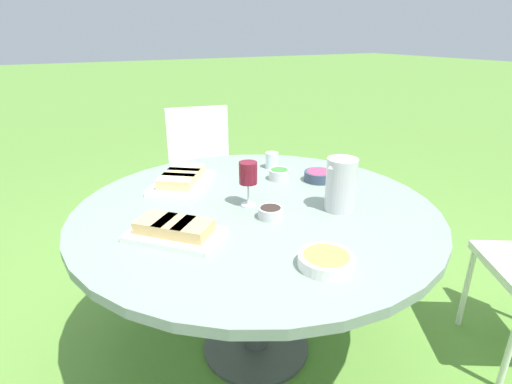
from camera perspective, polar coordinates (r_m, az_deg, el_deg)
name	(u,v)px	position (r m, az deg, el deg)	size (l,w,h in m)	color
ground_plane	(256,346)	(2.02, 0.00, -21.15)	(40.00, 40.00, 0.00)	#5B8C38
dining_table	(256,225)	(1.65, 0.00, -4.71)	(1.45, 1.45, 0.72)	#4C4C51
chair_far_back	(202,162)	(2.85, -7.74, 4.32)	(0.51, 0.50, 0.89)	silver
water_pitcher	(341,184)	(1.57, 12.02, 1.06)	(0.13, 0.12, 0.21)	silver
wine_glass	(248,175)	(1.56, -1.14, 2.51)	(0.07, 0.07, 0.18)	silver
platter_bread_main	(175,230)	(1.39, -11.55, -5.32)	(0.35, 0.36, 0.06)	white
platter_charcuterie	(182,179)	(1.85, -10.55, 1.87)	(0.38, 0.40, 0.06)	white
bowl_fries	(326,260)	(1.22, 9.99, -9.55)	(0.17, 0.17, 0.04)	white
bowl_salad	(279,174)	(1.89, 3.34, 2.61)	(0.10, 0.10, 0.05)	silver
bowl_olives	(270,212)	(1.50, 2.07, -2.88)	(0.09, 0.09, 0.04)	silver
bowl_dip_red	(319,175)	(1.89, 8.93, 2.35)	(0.13, 0.13, 0.05)	#334256
cup_water_near	(272,160)	(2.05, 2.27, 4.55)	(0.07, 0.07, 0.08)	silver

